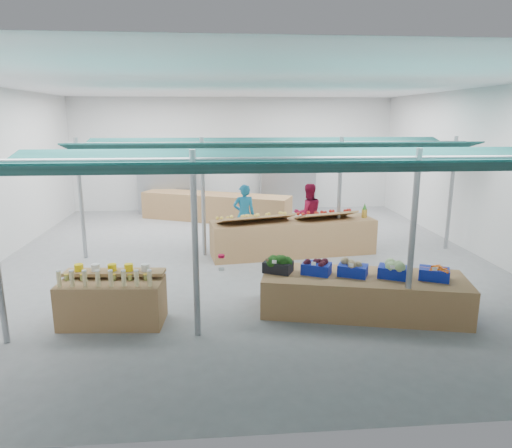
# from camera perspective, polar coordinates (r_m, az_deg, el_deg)

# --- Properties ---
(floor) EXTENTS (13.00, 13.00, 0.00)m
(floor) POSITION_cam_1_polar(r_m,az_deg,el_deg) (11.45, -1.48, -4.43)
(floor) COLOR slate
(floor) RESTS_ON ground
(hall) EXTENTS (13.00, 13.00, 13.00)m
(hall) POSITION_cam_1_polar(r_m,az_deg,el_deg) (12.38, -1.95, 9.38)
(hall) COLOR silver
(hall) RESTS_ON ground
(pole_grid) EXTENTS (10.00, 4.60, 3.00)m
(pole_grid) POSITION_cam_1_polar(r_m,az_deg,el_deg) (9.40, 3.68, 3.03)
(pole_grid) COLOR gray
(pole_grid) RESTS_ON floor
(awnings) EXTENTS (9.50, 7.08, 0.30)m
(awnings) POSITION_cam_1_polar(r_m,az_deg,el_deg) (9.28, 3.77, 8.93)
(awnings) COLOR #0A2B2B
(awnings) RESTS_ON pole_grid
(back_shelving_left) EXTENTS (2.00, 0.50, 2.00)m
(back_shelving_left) POSITION_cam_1_polar(r_m,az_deg,el_deg) (17.18, -11.10, 4.68)
(back_shelving_left) COLOR #B23F33
(back_shelving_left) RESTS_ON floor
(back_shelving_right) EXTENTS (2.00, 0.50, 2.00)m
(back_shelving_right) POSITION_cam_1_polar(r_m,az_deg,el_deg) (17.28, 3.95, 4.94)
(back_shelving_right) COLOR #B23F33
(back_shelving_right) RESTS_ON floor
(bottle_shelf) EXTENTS (1.78, 1.18, 1.05)m
(bottle_shelf) POSITION_cam_1_polar(r_m,az_deg,el_deg) (8.29, -17.44, -8.97)
(bottle_shelf) COLOR olive
(bottle_shelf) RESTS_ON floor
(veg_counter) EXTENTS (3.76, 1.97, 0.70)m
(veg_counter) POSITION_cam_1_polar(r_m,az_deg,el_deg) (8.55, 13.21, -8.54)
(veg_counter) COLOR olive
(veg_counter) RESTS_ON floor
(fruit_counter) EXTENTS (4.30, 1.55, 0.90)m
(fruit_counter) POSITION_cam_1_polar(r_m,az_deg,el_deg) (11.79, 4.67, -1.67)
(fruit_counter) COLOR olive
(fruit_counter) RESTS_ON floor
(far_counter) EXTENTS (5.15, 3.02, 0.93)m
(far_counter) POSITION_cam_1_polar(r_m,az_deg,el_deg) (15.68, -5.09, 2.09)
(far_counter) COLOR olive
(far_counter) RESTS_ON floor
(crate_stack) EXTENTS (0.50, 0.39, 0.55)m
(crate_stack) POSITION_cam_1_polar(r_m,az_deg,el_deg) (8.77, 24.17, -9.36)
(crate_stack) COLOR #0D1F97
(crate_stack) RESTS_ON floor
(vendor_left) EXTENTS (0.66, 0.48, 1.68)m
(vendor_left) POSITION_cam_1_polar(r_m,az_deg,el_deg) (12.63, -1.50, 1.19)
(vendor_left) COLOR #176C98
(vendor_left) RESTS_ON floor
(vendor_right) EXTENTS (0.89, 0.74, 1.68)m
(vendor_right) POSITION_cam_1_polar(r_m,az_deg,el_deg) (12.86, 6.53, 1.33)
(vendor_right) COLOR maroon
(vendor_right) RESTS_ON floor
(crate_broccoli) EXTENTS (0.60, 0.53, 0.35)m
(crate_broccoli) POSITION_cam_1_polar(r_m,az_deg,el_deg) (8.37, 2.78, -4.98)
(crate_broccoli) COLOR black
(crate_broccoli) RESTS_ON veg_counter
(crate_beets) EXTENTS (0.60, 0.53, 0.29)m
(crate_beets) POSITION_cam_1_polar(r_m,az_deg,el_deg) (8.35, 7.56, -5.31)
(crate_beets) COLOR #0D1F97
(crate_beets) RESTS_ON veg_counter
(crate_celeriac) EXTENTS (0.60, 0.53, 0.31)m
(crate_celeriac) POSITION_cam_1_polar(r_m,az_deg,el_deg) (8.37, 12.02, -5.37)
(crate_celeriac) COLOR #0D1F97
(crate_celeriac) RESTS_ON veg_counter
(crate_cabbage) EXTENTS (0.60, 0.53, 0.35)m
(crate_cabbage) POSITION_cam_1_polar(r_m,az_deg,el_deg) (8.45, 16.77, -5.38)
(crate_cabbage) COLOR #0D1F97
(crate_cabbage) RESTS_ON veg_counter
(crate_carrots) EXTENTS (0.60, 0.53, 0.29)m
(crate_carrots) POSITION_cam_1_polar(r_m,az_deg,el_deg) (8.60, 21.37, -5.74)
(crate_carrots) COLOR #0D1F97
(crate_carrots) RESTS_ON veg_counter
(sparrow) EXTENTS (0.12, 0.09, 0.11)m
(sparrow) POSITION_cam_1_polar(r_m,az_deg,el_deg) (8.24, 1.60, -4.61)
(sparrow) COLOR brown
(sparrow) RESTS_ON crate_broccoli
(pole_ribbon) EXTENTS (0.12, 0.12, 0.28)m
(pole_ribbon) POSITION_cam_1_polar(r_m,az_deg,el_deg) (8.00, -4.36, -4.18)
(pole_ribbon) COLOR red
(pole_ribbon) RESTS_ON pole_grid
(apple_heap_yellow) EXTENTS (2.02, 1.17, 0.27)m
(apple_heap_yellow) POSITION_cam_1_polar(r_m,az_deg,el_deg) (11.30, 0.02, 0.94)
(apple_heap_yellow) COLOR #997247
(apple_heap_yellow) RESTS_ON fruit_counter
(apple_heap_red) EXTENTS (1.63, 1.07, 0.27)m
(apple_heap_red) POSITION_cam_1_polar(r_m,az_deg,el_deg) (11.83, 8.81, 1.34)
(apple_heap_red) COLOR #997247
(apple_heap_red) RESTS_ON fruit_counter
(pineapple) EXTENTS (0.14, 0.14, 0.39)m
(pineapple) POSITION_cam_1_polar(r_m,az_deg,el_deg) (12.25, 13.41, 1.61)
(pineapple) COLOR #8C6019
(pineapple) RESTS_ON fruit_counter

